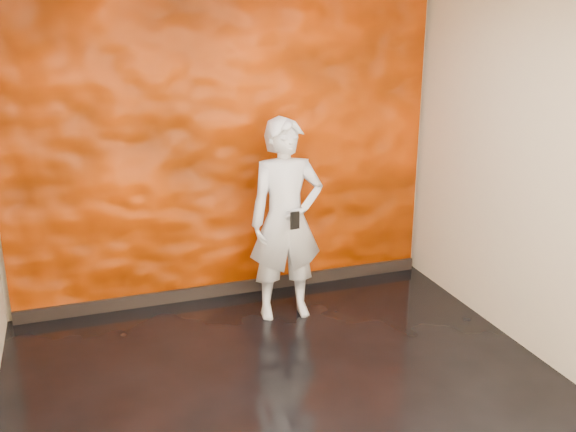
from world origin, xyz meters
The scene contains 5 objects.
room centered at (0.00, 0.00, 1.40)m, with size 4.02×4.02×2.81m.
feature_wall centered at (0.00, 1.96, 1.38)m, with size 3.90×0.06×2.75m, color #D63B00.
baseboard centered at (0.00, 1.92, 0.06)m, with size 3.90×0.04×0.12m, color black.
man centered at (0.37, 1.35, 0.88)m, with size 0.64×0.42×1.77m, color #AEB1BD.
phone centered at (0.35, 1.09, 0.97)m, with size 0.08×0.02×0.15m, color black.
Camera 1 is at (-1.31, -3.59, 2.61)m, focal length 40.00 mm.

